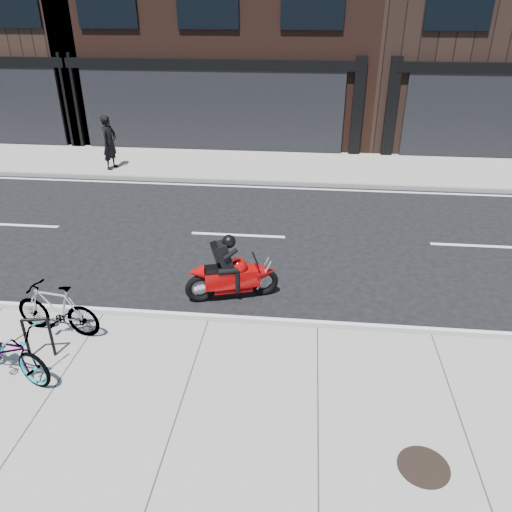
# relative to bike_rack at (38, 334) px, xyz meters

# --- Properties ---
(ground) EXTENTS (120.00, 120.00, 0.00)m
(ground) POSITION_rel_bike_rack_xyz_m (2.54, 3.27, -0.57)
(ground) COLOR black
(ground) RESTS_ON ground
(sidewalk_near) EXTENTS (60.00, 6.00, 0.13)m
(sidewalk_near) POSITION_rel_bike_rack_xyz_m (2.54, -1.73, -0.51)
(sidewalk_near) COLOR gray
(sidewalk_near) RESTS_ON ground
(sidewalk_far) EXTENTS (60.00, 3.50, 0.13)m
(sidewalk_far) POSITION_rel_bike_rack_xyz_m (2.54, 11.02, -0.51)
(sidewalk_far) COLOR gray
(sidewalk_far) RESTS_ON ground
(bike_rack) EXTENTS (0.44, 0.13, 0.75)m
(bike_rack) POSITION_rel_bike_rack_xyz_m (0.00, 0.00, 0.00)
(bike_rack) COLOR black
(bike_rack) RESTS_ON sidewalk_near
(bicycle_front) EXTENTS (1.93, 1.22, 0.96)m
(bicycle_front) POSITION_rel_bike_rack_xyz_m (-0.28, -0.47, 0.04)
(bicycle_front) COLOR gray
(bicycle_front) RESTS_ON sidewalk_near
(bicycle_rear) EXTENTS (1.66, 0.69, 0.97)m
(bicycle_rear) POSITION_rel_bike_rack_xyz_m (0.01, 0.67, 0.04)
(bicycle_rear) COLOR gray
(bicycle_rear) RESTS_ON sidewalk_near
(motorcycle) EXTENTS (1.84, 0.80, 1.41)m
(motorcycle) POSITION_rel_bike_rack_xyz_m (2.91, 2.34, 0.00)
(motorcycle) COLOR black
(motorcycle) RESTS_ON ground
(pedestrian) EXTENTS (0.57, 0.74, 1.81)m
(pedestrian) POSITION_rel_bike_rack_xyz_m (-2.49, 9.96, 0.47)
(pedestrian) COLOR black
(pedestrian) RESTS_ON sidewalk_far
(manhole_cover) EXTENTS (0.75, 0.75, 0.02)m
(manhole_cover) POSITION_rel_bike_rack_xyz_m (5.86, -1.60, -0.43)
(manhole_cover) COLOR black
(manhole_cover) RESTS_ON sidewalk_near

